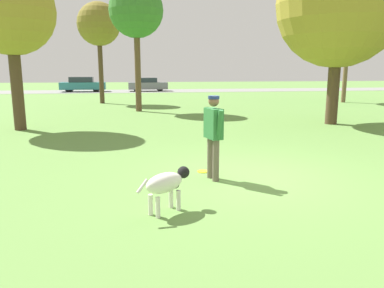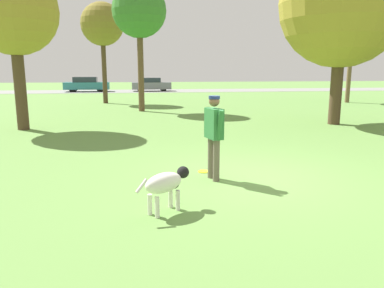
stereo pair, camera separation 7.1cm
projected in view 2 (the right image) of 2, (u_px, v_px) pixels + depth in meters
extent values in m
plane|color=#608C42|center=(247.00, 177.00, 7.65)|extent=(120.00, 120.00, 0.00)
cube|color=gray|center=(158.00, 91.00, 38.55)|extent=(120.00, 6.00, 0.01)
cylinder|color=#665B4C|center=(216.00, 161.00, 7.31)|extent=(0.16, 0.16, 0.84)
cylinder|color=#665B4C|center=(211.00, 158.00, 7.54)|extent=(0.16, 0.16, 0.84)
cube|color=#2D7038|center=(214.00, 124.00, 7.29)|extent=(0.32, 0.50, 0.59)
cylinder|color=#2D7038|center=(220.00, 125.00, 7.05)|extent=(0.14, 0.23, 0.60)
cylinder|color=#2D7038|center=(209.00, 122.00, 7.52)|extent=(0.14, 0.23, 0.60)
sphere|color=brown|center=(214.00, 101.00, 7.20)|extent=(0.25, 0.25, 0.21)
cylinder|color=navy|center=(214.00, 97.00, 7.19)|extent=(0.26, 0.26, 0.06)
ellipsoid|color=silver|center=(164.00, 183.00, 5.68)|extent=(0.73, 0.66, 0.30)
ellipsoid|color=black|center=(173.00, 183.00, 5.82)|extent=(0.26, 0.27, 0.17)
sphere|color=black|center=(183.00, 172.00, 5.96)|extent=(0.27, 0.27, 0.19)
cylinder|color=silver|center=(171.00, 198.00, 5.95)|extent=(0.10, 0.10, 0.32)
cylinder|color=silver|center=(178.00, 200.00, 5.84)|extent=(0.10, 0.10, 0.32)
cylinder|color=silver|center=(150.00, 205.00, 5.65)|extent=(0.10, 0.10, 0.32)
cylinder|color=silver|center=(157.00, 207.00, 5.54)|extent=(0.10, 0.10, 0.32)
cylinder|color=silver|center=(142.00, 186.00, 5.37)|extent=(0.20, 0.17, 0.19)
cylinder|color=yellow|center=(204.00, 171.00, 8.06)|extent=(0.25, 0.25, 0.02)
torus|color=yellow|center=(204.00, 171.00, 8.06)|extent=(0.25, 0.25, 0.02)
cylinder|color=brown|center=(141.00, 72.00, 19.41)|extent=(0.31, 0.31, 4.07)
sphere|color=#38752D|center=(139.00, 10.00, 18.81)|extent=(2.74, 2.74, 2.74)
cylinder|color=#4C3826|center=(336.00, 89.00, 14.84)|extent=(0.46, 0.46, 2.82)
sphere|color=olive|center=(342.00, 4.00, 14.21)|extent=(4.80, 4.80, 4.80)
cylinder|color=#4C3826|center=(20.00, 88.00, 13.46)|extent=(0.41, 0.41, 3.02)
sphere|color=olive|center=(13.00, 11.00, 12.95)|extent=(3.06, 3.06, 3.06)
cylinder|color=#4C3826|center=(104.00, 72.00, 24.14)|extent=(0.30, 0.30, 3.97)
sphere|color=olive|center=(102.00, 24.00, 23.56)|extent=(2.70, 2.70, 2.70)
cylinder|color=brown|center=(349.00, 72.00, 24.68)|extent=(0.28, 0.28, 4.01)
sphere|color=#38752D|center=(354.00, 14.00, 23.97)|extent=(4.32, 4.32, 4.32)
cube|color=teal|center=(87.00, 86.00, 37.12)|extent=(4.37, 1.81, 0.70)
cube|color=#232D38|center=(85.00, 80.00, 36.98)|extent=(2.28, 1.53, 0.52)
cylinder|color=black|center=(101.00, 88.00, 38.10)|extent=(0.68, 0.21, 0.68)
cylinder|color=black|center=(100.00, 89.00, 36.65)|extent=(0.68, 0.21, 0.68)
cylinder|color=black|center=(75.00, 88.00, 37.68)|extent=(0.68, 0.21, 0.68)
cylinder|color=black|center=(72.00, 89.00, 36.23)|extent=(0.68, 0.21, 0.68)
cube|color=slate|center=(151.00, 86.00, 38.07)|extent=(3.94, 1.79, 0.69)
cube|color=#232D38|center=(150.00, 80.00, 37.94)|extent=(2.06, 1.52, 0.45)
cylinder|color=black|center=(162.00, 88.00, 39.03)|extent=(0.60, 0.21, 0.59)
cylinder|color=black|center=(164.00, 88.00, 37.58)|extent=(0.60, 0.21, 0.59)
cylinder|color=black|center=(140.00, 88.00, 38.66)|extent=(0.60, 0.21, 0.59)
cylinder|color=black|center=(140.00, 89.00, 37.21)|extent=(0.60, 0.21, 0.59)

